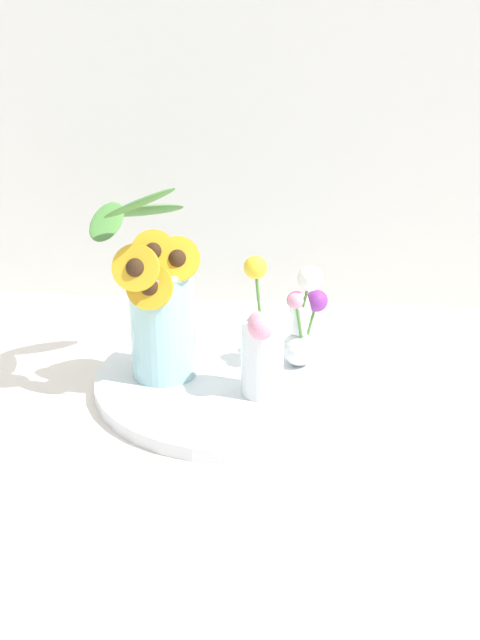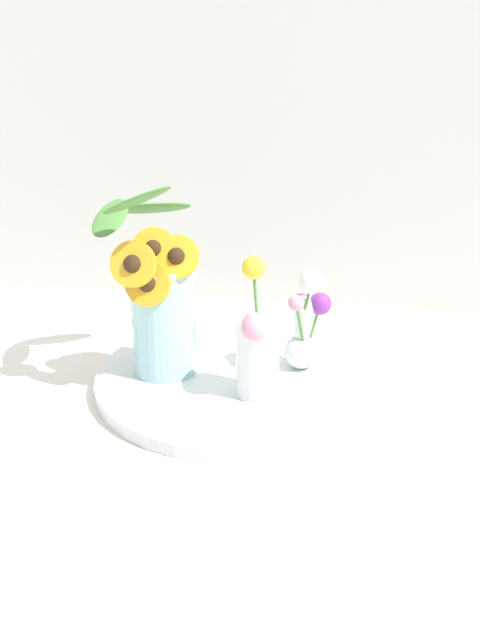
% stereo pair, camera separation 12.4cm
% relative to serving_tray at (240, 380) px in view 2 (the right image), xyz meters
% --- Properties ---
extents(ground_plane, '(6.00, 6.00, 0.00)m').
position_rel_serving_tray_xyz_m(ground_plane, '(-0.01, -0.08, -0.01)').
color(ground_plane, silver).
extents(serving_tray, '(0.49, 0.49, 0.02)m').
position_rel_serving_tray_xyz_m(serving_tray, '(0.00, 0.00, 0.00)').
color(serving_tray, silver).
rests_on(serving_tray, ground_plane).
extents(mason_jar_sunflowers, '(0.19, 0.25, 0.35)m').
position_rel_serving_tray_xyz_m(mason_jar_sunflowers, '(-0.13, -0.01, 0.14)').
color(mason_jar_sunflowers, '#9ED1D6').
rests_on(mason_jar_sunflowers, serving_tray).
extents(vase_small_center, '(0.07, 0.10, 0.22)m').
position_rel_serving_tray_xyz_m(vase_small_center, '(0.04, -0.07, 0.09)').
color(vase_small_center, white).
rests_on(vase_small_center, serving_tray).
extents(vase_bulb_right, '(0.08, 0.09, 0.19)m').
position_rel_serving_tray_xyz_m(vase_bulb_right, '(0.10, 0.05, 0.10)').
color(vase_bulb_right, white).
rests_on(vase_bulb_right, serving_tray).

